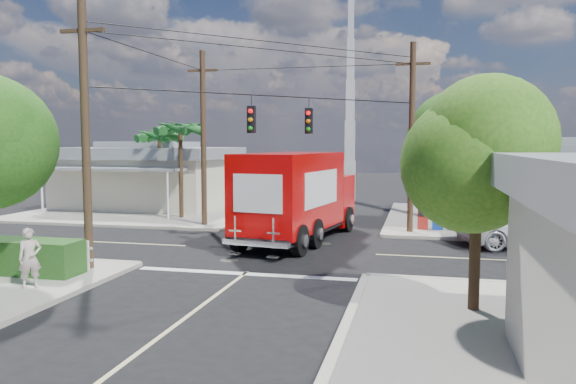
% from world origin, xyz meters
% --- Properties ---
extents(ground, '(120.00, 120.00, 0.00)m').
position_xyz_m(ground, '(0.00, 0.00, 0.00)').
color(ground, black).
rests_on(ground, ground).
extents(sidewalk_ne, '(14.12, 14.12, 0.14)m').
position_xyz_m(sidewalk_ne, '(10.88, 10.88, 0.07)').
color(sidewalk_ne, '#A39D93').
rests_on(sidewalk_ne, ground).
extents(sidewalk_nw, '(14.12, 14.12, 0.14)m').
position_xyz_m(sidewalk_nw, '(-10.88, 10.88, 0.07)').
color(sidewalk_nw, '#A39D93').
rests_on(sidewalk_nw, ground).
extents(road_markings, '(32.00, 32.00, 0.01)m').
position_xyz_m(road_markings, '(0.00, -1.47, 0.01)').
color(road_markings, beige).
rests_on(road_markings, ground).
extents(building_ne, '(11.80, 10.20, 4.50)m').
position_xyz_m(building_ne, '(12.50, 11.97, 2.32)').
color(building_ne, beige).
rests_on(building_ne, sidewalk_ne).
extents(building_nw, '(10.80, 10.20, 4.30)m').
position_xyz_m(building_nw, '(-12.00, 12.46, 2.22)').
color(building_nw, beige).
rests_on(building_nw, sidewalk_nw).
extents(radio_tower, '(0.80, 0.80, 17.00)m').
position_xyz_m(radio_tower, '(0.50, 20.00, 5.64)').
color(radio_tower, silver).
rests_on(radio_tower, ground).
extents(tree_ne_front, '(4.21, 4.14, 6.66)m').
position_xyz_m(tree_ne_front, '(7.21, 6.76, 4.77)').
color(tree_ne_front, '#422D1C').
rests_on(tree_ne_front, sidewalk_ne).
extents(tree_ne_back, '(3.77, 3.66, 5.82)m').
position_xyz_m(tree_ne_back, '(9.81, 8.96, 4.19)').
color(tree_ne_back, '#422D1C').
rests_on(tree_ne_back, sidewalk_ne).
extents(tree_se, '(3.67, 3.54, 5.62)m').
position_xyz_m(tree_se, '(7.01, -7.24, 4.04)').
color(tree_se, '#422D1C').
rests_on(tree_se, sidewalk_se).
extents(palm_nw_front, '(3.01, 3.08, 5.59)m').
position_xyz_m(palm_nw_front, '(-7.50, 7.50, 5.04)').
color(palm_nw_front, '#422D1C').
rests_on(palm_nw_front, sidewalk_nw).
extents(palm_nw_back, '(3.01, 3.08, 5.19)m').
position_xyz_m(palm_nw_back, '(-9.50, 9.00, 4.67)').
color(palm_nw_back, '#422D1C').
rests_on(palm_nw_back, sidewalk_nw).
extents(utility_poles, '(12.00, 10.68, 9.00)m').
position_xyz_m(utility_poles, '(-1.58, 1.60, 4.67)').
color(utility_poles, '#473321').
rests_on(utility_poles, ground).
extents(picket_fence, '(5.94, 0.06, 1.00)m').
position_xyz_m(picket_fence, '(-7.80, -5.60, 0.68)').
color(picket_fence, silver).
rests_on(picket_fence, sidewalk_sw).
extents(vending_boxes, '(1.90, 0.50, 1.10)m').
position_xyz_m(vending_boxes, '(6.50, 6.20, 0.69)').
color(vending_boxes, '#A2221B').
rests_on(vending_boxes, sidewalk_ne).
extents(delivery_truck, '(4.11, 9.35, 3.92)m').
position_xyz_m(delivery_truck, '(0.38, 2.20, 1.99)').
color(delivery_truck, black).
rests_on(delivery_truck, ground).
extents(parked_car, '(6.07, 4.25, 1.54)m').
position_xyz_m(parked_car, '(10.01, 3.27, 0.77)').
color(parked_car, silver).
rests_on(parked_car, ground).
extents(pedestrian, '(0.75, 0.76, 1.76)m').
position_xyz_m(pedestrian, '(-5.34, -7.96, 1.02)').
color(pedestrian, beige).
rests_on(pedestrian, sidewalk_sw).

